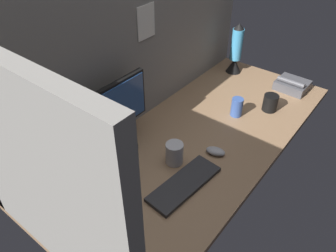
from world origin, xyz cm
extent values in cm
cube|color=#8C6B4C|center=(0.00, 0.00, -1.50)|extent=(180.00, 80.00, 3.00)
cube|color=gray|center=(0.00, 37.50, 39.81)|extent=(180.00, 5.00, 79.63)
cube|color=white|center=(1.15, 34.70, 52.88)|extent=(12.30, 0.40, 16.63)
cube|color=gray|center=(-87.50, 0.00, 39.81)|extent=(5.00, 80.00, 79.63)
cylinder|color=black|center=(-33.33, 24.50, 0.90)|extent=(18.00, 18.00, 1.80)
cylinder|color=black|center=(-33.33, 24.50, 7.30)|extent=(3.20, 3.20, 11.00)
cube|color=black|center=(-33.33, 25.50, 24.92)|extent=(39.24, 2.40, 24.25)
cube|color=#264C8C|center=(-33.33, 24.10, 24.92)|extent=(36.84, 0.60, 21.85)
cube|color=#262628|center=(-33.24, -15.17, 1.00)|extent=(38.00, 16.19, 2.00)
ellipsoid|color=#99999E|center=(-6.86, -15.06, 1.70)|extent=(7.94, 10.74, 3.40)
cylinder|color=black|center=(45.50, -19.51, 4.91)|extent=(8.48, 8.48, 9.81)
cylinder|color=#B2B2B7|center=(-23.88, -2.49, 5.48)|extent=(8.47, 8.47, 10.97)
cylinder|color=#38569E|center=(28.76, -6.76, 5.47)|extent=(6.53, 6.53, 10.94)
cone|color=black|center=(74.11, 20.29, 4.78)|extent=(10.51, 10.51, 9.55)
cylinder|color=#3F99CC|center=(74.11, 20.29, 20.06)|extent=(7.64, 7.64, 21.02)
cone|color=black|center=(74.11, 20.29, 32.49)|extent=(6.88, 6.88, 3.82)
cube|color=#4C4C51|center=(76.50, -20.82, 2.80)|extent=(17.50, 19.44, 5.60)
cylinder|color=#4C4C51|center=(71.82, -20.82, 7.20)|extent=(3.65, 17.18, 3.20)
camera|label=1|loc=(-116.01, -71.22, 110.28)|focal=35.13mm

